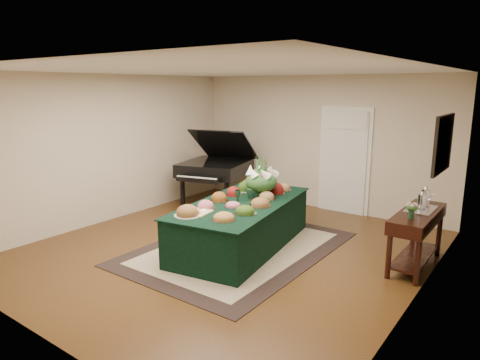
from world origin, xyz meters
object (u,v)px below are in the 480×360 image
Objects in this scene: buffet_table at (242,224)px; floral_centerpiece at (261,178)px; grand_piano at (215,167)px; mahogany_sideboard at (417,224)px.

floral_centerpiece reaches higher than buffet_table.
grand_piano reaches higher than floral_centerpiece.
grand_piano is (-2.02, 1.30, -0.25)m from floral_centerpiece.
floral_centerpiece is 2.40m from mahogany_sideboard.
floral_centerpiece is at bearing -170.95° from mahogany_sideboard.
buffet_table is 2.66m from grand_piano.
floral_centerpiece is at bearing -32.71° from grand_piano.
mahogany_sideboard is (2.39, 0.82, 0.25)m from buffet_table.
mahogany_sideboard is at bearing 9.05° from floral_centerpiece.
buffet_table is 0.81m from floral_centerpiece.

